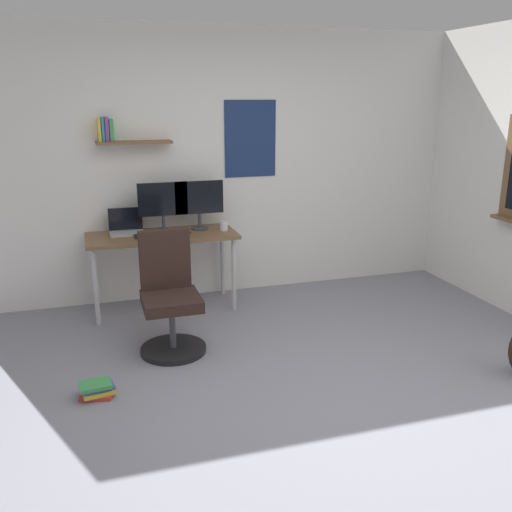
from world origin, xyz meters
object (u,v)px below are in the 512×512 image
Objects in this scene: laptop at (126,227)px; book_stack_on_floor at (97,389)px; office_chair at (170,301)px; computer_mouse at (186,232)px; keyboard at (155,235)px; desk at (162,243)px; monitor_secondary at (199,201)px; monitor_primary at (163,203)px; coffee_mug at (224,226)px.

laptop is 1.84m from book_stack_on_floor.
office_chair reaches higher than book_stack_on_floor.
laptop is 0.56m from computer_mouse.
keyboard is at bearing 89.46° from office_chair.
desk is 1.44× the size of office_chair.
monitor_primary is at bearing 180.00° from monitor_secondary.
book_stack_on_floor is at bearing -130.24° from coffee_mug.
monitor_primary is 1.25× the size of keyboard.
book_stack_on_floor is at bearing -121.65° from computer_mouse.
office_chair is (-0.08, -0.91, -0.24)m from desk.
coffee_mug is (0.37, 0.05, 0.03)m from computer_mouse.
monitor_primary is 1.89× the size of book_stack_on_floor.
office_chair is 1.24m from monitor_secondary.
keyboard is 1.51× the size of book_stack_on_floor.
monitor_primary reaches higher than computer_mouse.
keyboard is 0.28m from computer_mouse.
laptop is 2.98× the size of computer_mouse.
computer_mouse is (0.21, -0.07, 0.10)m from desk.
monitor_primary is 0.32m from keyboard.
coffee_mug is at bearing 49.76° from book_stack_on_floor.
laptop reaches higher than desk.
keyboard is (-0.07, -0.07, 0.09)m from desk.
office_chair reaches higher than desk.
keyboard is at bearing -159.88° from monitor_secondary.
computer_mouse is (0.29, 0.83, 0.34)m from office_chair.
computer_mouse is at bearing -18.65° from desk.
computer_mouse is (-0.16, -0.16, -0.25)m from monitor_secondary.
office_chair is 1.16m from coffee_mug.
book_stack_on_floor is at bearing -134.79° from office_chair.
office_chair is at bearing -109.05° from computer_mouse.
book_stack_on_floor is at bearing -114.06° from desk.
office_chair is at bearing -77.51° from laptop.
desk is 2.95× the size of monitor_secondary.
office_chair is at bearing -126.75° from coffee_mug.
monitor_secondary is at bearing 13.66° from desk.
monitor_secondary is at bearing 56.72° from book_stack_on_floor.
monitor_secondary is (0.45, 1.00, 0.59)m from office_chair.
monitor_secondary reaches higher than desk.
coffee_mug reaches higher than keyboard.
laptop reaches higher than keyboard.
monitor_secondary reaches higher than laptop.
computer_mouse reaches higher than keyboard.
computer_mouse is at bearing -172.35° from coffee_mug.
keyboard is (-0.44, -0.16, -0.26)m from monitor_secondary.
keyboard is at bearing -175.62° from coffee_mug.
laptop is at bearing 138.60° from keyboard.
office_chair is at bearing 45.21° from book_stack_on_floor.
office_chair is 2.05× the size of monitor_primary.
keyboard is at bearing -41.40° from laptop.
monitor_primary is at bearing 66.14° from book_stack_on_floor.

